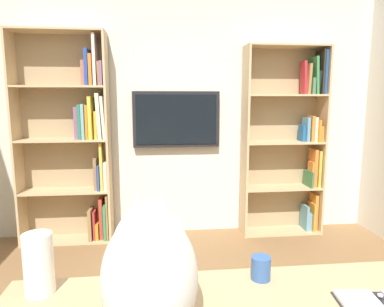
# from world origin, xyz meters

# --- Properties ---
(wall_back) EXTENTS (4.52, 0.06, 2.70)m
(wall_back) POSITION_xyz_m (0.00, -2.23, 1.35)
(wall_back) COLOR silver
(wall_back) RESTS_ON ground
(bookshelf_left) EXTENTS (0.89, 0.28, 2.06)m
(bookshelf_left) POSITION_xyz_m (-1.27, -2.07, 1.05)
(bookshelf_left) COLOR tan
(bookshelf_left) RESTS_ON ground
(bookshelf_right) EXTENTS (0.93, 0.28, 2.17)m
(bookshelf_right) POSITION_xyz_m (1.04, -2.06, 1.09)
(bookshelf_right) COLOR tan
(bookshelf_right) RESTS_ON ground
(wall_mounted_tv) EXTENTS (0.93, 0.07, 0.60)m
(wall_mounted_tv) POSITION_xyz_m (0.00, -2.15, 1.28)
(wall_mounted_tv) COLOR black
(cat) EXTENTS (0.30, 0.58, 0.41)m
(cat) POSITION_xyz_m (0.25, 0.52, 0.97)
(cat) COLOR white
(cat) RESTS_ON desk
(paper_towel_roll) EXTENTS (0.11, 0.11, 0.24)m
(paper_towel_roll) POSITION_xyz_m (0.67, 0.29, 0.88)
(paper_towel_roll) COLOR white
(paper_towel_roll) RESTS_ON desk
(coffee_mug) EXTENTS (0.08, 0.08, 0.10)m
(coffee_mug) POSITION_xyz_m (-0.20, 0.28, 0.81)
(coffee_mug) COLOR #335999
(coffee_mug) RESTS_ON desk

